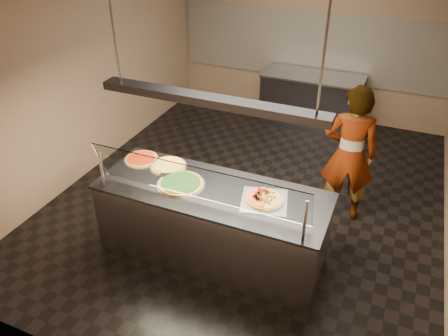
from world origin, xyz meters
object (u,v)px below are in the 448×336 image
at_px(serving_counter, 213,224).
at_px(half_pizza_pepperoni, 256,196).
at_px(half_pizza_sausage, 273,201).
at_px(pizza_spinach, 181,183).
at_px(pizza_cheese, 168,165).
at_px(worker, 349,155).
at_px(perforated_tray, 264,200).
at_px(sneeze_guard, 197,183).
at_px(pizza_spatula, 165,170).
at_px(prep_table, 311,100).
at_px(pizza_tomato, 141,158).
at_px(heat_lamp_housing, 210,100).

height_order(serving_counter, half_pizza_pepperoni, half_pizza_pepperoni).
relative_size(half_pizza_sausage, pizza_spinach, 0.80).
height_order(pizza_spinach, pizza_cheese, pizza_spinach).
height_order(half_pizza_sausage, worker, worker).
distance_m(serving_counter, perforated_tray, 0.74).
height_order(sneeze_guard, half_pizza_pepperoni, sneeze_guard).
xyz_separation_m(sneeze_guard, pizza_spatula, (-0.63, 0.44, -0.27)).
xyz_separation_m(perforated_tray, prep_table, (-0.40, 3.83, -0.47)).
bearing_deg(prep_table, pizza_tomato, -108.33).
bearing_deg(prep_table, pizza_spatula, -102.00).
distance_m(worker, heat_lamp_housing, 2.12).
relative_size(perforated_tray, half_pizza_pepperoni, 1.35).
bearing_deg(sneeze_guard, pizza_spinach, 139.19).
bearing_deg(worker, serving_counter, 39.72).
relative_size(half_pizza_pepperoni, prep_table, 0.24).
bearing_deg(perforated_tray, prep_table, 95.97).
relative_size(prep_table, heat_lamp_housing, 0.76).
bearing_deg(pizza_spatula, pizza_cheese, 103.11).
height_order(perforated_tray, worker, worker).
height_order(pizza_cheese, worker, worker).
relative_size(perforated_tray, pizza_spatula, 2.41).
distance_m(pizza_spatula, heat_lamp_housing, 1.18).
bearing_deg(serving_counter, heat_lamp_housing, 90.22).
height_order(sneeze_guard, perforated_tray, sneeze_guard).
bearing_deg(pizza_spatula, worker, 34.95).
bearing_deg(sneeze_guard, prep_table, 87.64).
bearing_deg(half_pizza_sausage, pizza_tomato, 173.07).
bearing_deg(perforated_tray, pizza_tomato, 172.60).
xyz_separation_m(serving_counter, pizza_spinach, (-0.35, -0.04, 0.48)).
distance_m(half_pizza_pepperoni, pizza_spinach, 0.84).
distance_m(pizza_spinach, pizza_tomato, 0.73).
bearing_deg(half_pizza_pepperoni, pizza_spinach, -174.86).
distance_m(pizza_tomato, worker, 2.51).
xyz_separation_m(serving_counter, perforated_tray, (0.57, 0.03, 0.47)).
distance_m(pizza_tomato, heat_lamp_housing, 1.46).
relative_size(serving_counter, half_pizza_pepperoni, 5.98).
bearing_deg(worker, prep_table, -76.43).
bearing_deg(prep_table, worker, -67.35).
bearing_deg(heat_lamp_housing, prep_table, 87.43).
height_order(pizza_cheese, pizza_tomato, same).
relative_size(sneeze_guard, pizza_tomato, 5.59).
distance_m(sneeze_guard, prep_table, 4.28).
distance_m(serving_counter, half_pizza_pepperoni, 0.70).
distance_m(perforated_tray, pizza_spatula, 1.20).
relative_size(perforated_tray, pizza_tomato, 1.39).
xyz_separation_m(sneeze_guard, worker, (1.21, 1.72, -0.33)).
distance_m(sneeze_guard, worker, 2.13).
relative_size(perforated_tray, prep_table, 0.32).
height_order(pizza_spatula, prep_table, pizza_spatula).
height_order(serving_counter, pizza_spatula, pizza_spatula).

